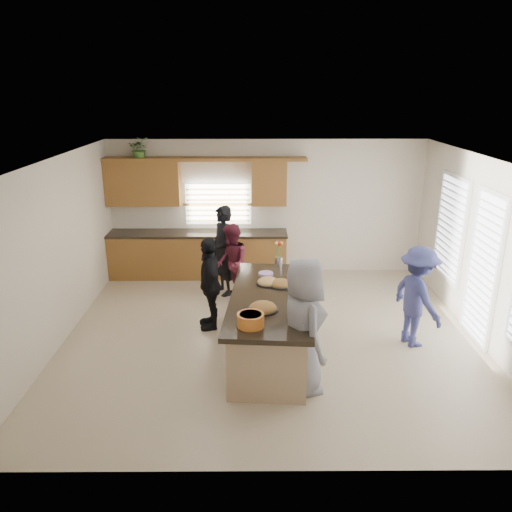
{
  "coord_description": "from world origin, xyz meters",
  "views": [
    {
      "loc": [
        -0.28,
        -7.19,
        3.79
      ],
      "look_at": [
        -0.23,
        0.58,
        1.15
      ],
      "focal_mm": 35.0,
      "sensor_mm": 36.0,
      "label": 1
    }
  ],
  "objects_px": {
    "woman_left_mid": "(232,263)",
    "woman_right_back": "(417,297)",
    "island": "(271,326)",
    "salad_bowl": "(251,319)",
    "woman_left_back": "(223,251)",
    "woman_left_front": "(210,283)",
    "woman_right_front": "(303,327)"
  },
  "relations": [
    {
      "from": "salad_bowl",
      "to": "woman_left_back",
      "type": "height_order",
      "value": "woman_left_back"
    },
    {
      "from": "woman_right_back",
      "to": "woman_right_front",
      "type": "xyz_separation_m",
      "value": [
        -1.85,
        -1.21,
        0.12
      ]
    },
    {
      "from": "woman_left_back",
      "to": "woman_left_front",
      "type": "relative_size",
      "value": 1.12
    },
    {
      "from": "salad_bowl",
      "to": "woman_left_back",
      "type": "bearing_deg",
      "value": 99.2
    },
    {
      "from": "salad_bowl",
      "to": "woman_left_back",
      "type": "xyz_separation_m",
      "value": [
        -0.53,
        3.3,
        -0.18
      ]
    },
    {
      "from": "woman_left_back",
      "to": "woman_left_mid",
      "type": "height_order",
      "value": "woman_left_back"
    },
    {
      "from": "salad_bowl",
      "to": "woman_left_back",
      "type": "relative_size",
      "value": 0.2
    },
    {
      "from": "island",
      "to": "salad_bowl",
      "type": "relative_size",
      "value": 8.13
    },
    {
      "from": "island",
      "to": "woman_right_front",
      "type": "relative_size",
      "value": 1.53
    },
    {
      "from": "woman_left_back",
      "to": "woman_right_back",
      "type": "xyz_separation_m",
      "value": [
        3.04,
        -2.02,
        -0.07
      ]
    },
    {
      "from": "woman_right_back",
      "to": "woman_right_front",
      "type": "distance_m",
      "value": 2.21
    },
    {
      "from": "woman_left_front",
      "to": "woman_right_front",
      "type": "bearing_deg",
      "value": 26.27
    },
    {
      "from": "woman_left_mid",
      "to": "woman_right_back",
      "type": "height_order",
      "value": "woman_right_back"
    },
    {
      "from": "woman_right_front",
      "to": "woman_right_back",
      "type": "bearing_deg",
      "value": -72.91
    },
    {
      "from": "salad_bowl",
      "to": "woman_left_mid",
      "type": "xyz_separation_m",
      "value": [
        -0.36,
        2.97,
        -0.31
      ]
    },
    {
      "from": "island",
      "to": "woman_right_back",
      "type": "xyz_separation_m",
      "value": [
        2.22,
        0.31,
        0.34
      ]
    },
    {
      "from": "salad_bowl",
      "to": "woman_left_front",
      "type": "height_order",
      "value": "woman_left_front"
    },
    {
      "from": "island",
      "to": "woman_left_front",
      "type": "xyz_separation_m",
      "value": [
        -0.96,
        0.91,
        0.32
      ]
    },
    {
      "from": "woman_left_mid",
      "to": "woman_right_front",
      "type": "bearing_deg",
      "value": 9.63
    },
    {
      "from": "woman_left_back",
      "to": "woman_right_front",
      "type": "distance_m",
      "value": 3.45
    },
    {
      "from": "island",
      "to": "woman_left_mid",
      "type": "height_order",
      "value": "woman_left_mid"
    },
    {
      "from": "woman_left_mid",
      "to": "woman_right_front",
      "type": "xyz_separation_m",
      "value": [
        1.02,
        -2.9,
        0.18
      ]
    },
    {
      "from": "island",
      "to": "salad_bowl",
      "type": "distance_m",
      "value": 1.17
    },
    {
      "from": "island",
      "to": "woman_left_back",
      "type": "bearing_deg",
      "value": 113.83
    },
    {
      "from": "woman_left_back",
      "to": "salad_bowl",
      "type": "bearing_deg",
      "value": -21.41
    },
    {
      "from": "salad_bowl",
      "to": "woman_right_back",
      "type": "distance_m",
      "value": 2.83
    },
    {
      "from": "woman_left_mid",
      "to": "woman_left_front",
      "type": "bearing_deg",
      "value": -25.72
    },
    {
      "from": "woman_left_back",
      "to": "woman_right_front",
      "type": "xyz_separation_m",
      "value": [
        1.2,
        -3.24,
        0.05
      ]
    },
    {
      "from": "island",
      "to": "salad_bowl",
      "type": "height_order",
      "value": "salad_bowl"
    },
    {
      "from": "woman_left_mid",
      "to": "woman_left_front",
      "type": "xyz_separation_m",
      "value": [
        -0.31,
        -1.09,
        0.04
      ]
    },
    {
      "from": "salad_bowl",
      "to": "woman_right_front",
      "type": "xyz_separation_m",
      "value": [
        0.66,
        0.06,
        -0.13
      ]
    },
    {
      "from": "island",
      "to": "woman_left_back",
      "type": "height_order",
      "value": "woman_left_back"
    }
  ]
}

